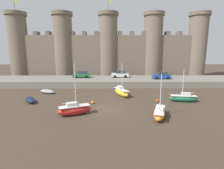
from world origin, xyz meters
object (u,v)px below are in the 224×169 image
(car_quay_centre_west, at_px, (82,74))
(car_quay_west, at_px, (120,74))
(sailboat_near_channel_right, at_px, (184,98))
(sailboat_midflat_right, at_px, (121,92))
(sailboat_foreground_left, at_px, (160,113))
(mooring_buoy_near_channel, at_px, (75,92))
(rowboat_midflat_left, at_px, (30,100))
(mooring_buoy_off_centre, at_px, (93,102))
(mooring_buoy_mid_mud, at_px, (158,101))
(car_quay_centre_east, at_px, (162,76))
(sailboat_near_channel_left, at_px, (74,110))
(rowboat_midflat_centre, at_px, (47,91))

(car_quay_centre_west, height_order, car_quay_west, same)
(sailboat_near_channel_right, xyz_separation_m, sailboat_midflat_right, (-9.47, 3.90, 0.08))
(sailboat_foreground_left, distance_m, mooring_buoy_near_channel, 17.71)
(sailboat_midflat_right, bearing_deg, rowboat_midflat_left, -164.50)
(sailboat_foreground_left, xyz_separation_m, mooring_buoy_off_centre, (-8.48, 5.51, -0.37))
(mooring_buoy_off_centre, bearing_deg, mooring_buoy_mid_mud, 5.23)
(car_quay_centre_east, bearing_deg, sailboat_near_channel_left, -130.10)
(rowboat_midflat_left, bearing_deg, mooring_buoy_near_channel, 46.79)
(rowboat_midflat_left, relative_size, sailboat_midflat_right, 0.58)
(sailboat_foreground_left, xyz_separation_m, mooring_buoy_mid_mud, (1.50, 6.43, -0.40))
(rowboat_midflat_left, relative_size, car_quay_centre_west, 0.82)
(sailboat_near_channel_right, relative_size, mooring_buoy_near_channel, 13.64)
(sailboat_near_channel_left, distance_m, car_quay_centre_west, 21.67)
(car_quay_centre_west, xyz_separation_m, car_quay_west, (9.35, 0.41, 0.00))
(rowboat_midflat_left, relative_size, car_quay_centre_east, 0.82)
(rowboat_midflat_left, distance_m, sailboat_foreground_left, 19.32)
(mooring_buoy_off_centre, bearing_deg, sailboat_near_channel_left, -111.40)
(sailboat_near_channel_right, bearing_deg, sailboat_midflat_right, 157.59)
(mooring_buoy_off_centre, bearing_deg, car_quay_centre_east, 45.56)
(sailboat_foreground_left, height_order, sailboat_midflat_right, sailboat_midflat_right)
(rowboat_midflat_centre, bearing_deg, sailboat_foreground_left, -34.74)
(rowboat_midflat_centre, xyz_separation_m, car_quay_west, (14.13, 10.65, 1.79))
(sailboat_near_channel_right, distance_m, mooring_buoy_off_centre, 14.08)
(rowboat_midflat_left, bearing_deg, mooring_buoy_off_centre, -5.54)
(rowboat_midflat_left, xyz_separation_m, car_quay_west, (14.77, 16.38, 1.76))
(sailboat_midflat_right, relative_size, mooring_buoy_near_channel, 15.72)
(car_quay_centre_east, bearing_deg, mooring_buoy_mid_mud, -108.07)
(sailboat_midflat_right, relative_size, car_quay_centre_east, 1.40)
(mooring_buoy_off_centre, bearing_deg, rowboat_midflat_centre, 143.73)
(mooring_buoy_off_centre, height_order, mooring_buoy_near_channel, mooring_buoy_off_centre)
(mooring_buoy_mid_mud, xyz_separation_m, mooring_buoy_off_centre, (-9.98, -0.91, 0.03))
(car_quay_centre_west, bearing_deg, sailboat_foreground_left, -60.32)
(rowboat_midflat_left, xyz_separation_m, car_quay_centre_east, (24.24, 13.86, 1.76))
(sailboat_midflat_right, relative_size, mooring_buoy_mid_mud, 14.27)
(rowboat_midflat_left, height_order, mooring_buoy_mid_mud, rowboat_midflat_left)
(mooring_buoy_near_channel, distance_m, car_quay_centre_east, 20.12)
(mooring_buoy_near_channel, distance_m, car_quay_west, 13.77)
(car_quay_centre_west, distance_m, car_quay_centre_east, 18.94)
(sailboat_near_channel_left, height_order, mooring_buoy_off_centre, sailboat_near_channel_left)
(rowboat_midflat_centre, height_order, sailboat_foreground_left, sailboat_foreground_left)
(sailboat_near_channel_right, height_order, car_quay_centre_east, sailboat_near_channel_right)
(sailboat_foreground_left, distance_m, mooring_buoy_off_centre, 10.12)
(car_quay_centre_east, bearing_deg, mooring_buoy_near_channel, -157.34)
(sailboat_near_channel_left, height_order, car_quay_centre_west, sailboat_near_channel_left)
(sailboat_near_channel_right, bearing_deg, rowboat_midflat_centre, 166.25)
(sailboat_midflat_right, xyz_separation_m, car_quay_west, (0.47, 12.41, 1.49))
(rowboat_midflat_centre, xyz_separation_m, mooring_buoy_mid_mud, (19.07, -5.75, -0.18))
(rowboat_midflat_centre, bearing_deg, rowboat_midflat_left, -96.39)
(mooring_buoy_mid_mud, xyz_separation_m, car_quay_west, (-4.94, 16.41, 1.97))
(sailboat_near_channel_left, xyz_separation_m, mooring_buoy_near_channel, (-2.17, 11.64, -0.50))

